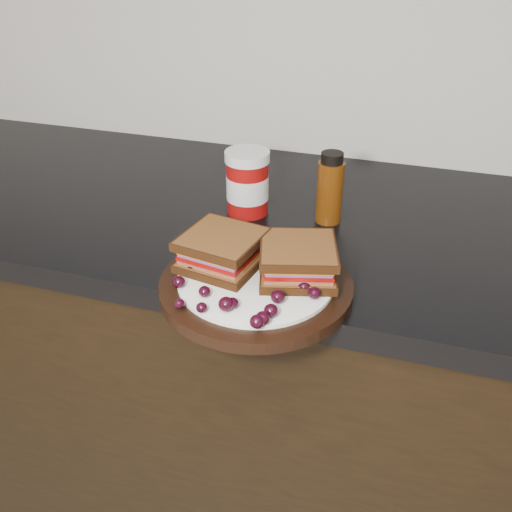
{
  "coord_description": "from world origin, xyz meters",
  "views": [
    {
      "loc": [
        0.28,
        0.79,
        1.38
      ],
      "look_at": [
        0.08,
        1.44,
        0.96
      ],
      "focal_mm": 40.0,
      "sensor_mm": 36.0,
      "label": 1
    }
  ],
  "objects_px": {
    "condiment_jar": "(247,183)",
    "plate": "(256,286)",
    "oil_bottle": "(330,188)",
    "sandwich_left": "(222,250)"
  },
  "relations": [
    {
      "from": "condiment_jar",
      "to": "plate",
      "type": "bearing_deg",
      "value": -69.13
    },
    {
      "from": "sandwich_left",
      "to": "oil_bottle",
      "type": "xyz_separation_m",
      "value": [
        0.11,
        0.23,
        0.01
      ]
    },
    {
      "from": "sandwich_left",
      "to": "oil_bottle",
      "type": "relative_size",
      "value": 0.86
    },
    {
      "from": "plate",
      "to": "sandwich_left",
      "type": "height_order",
      "value": "sandwich_left"
    },
    {
      "from": "plate",
      "to": "oil_bottle",
      "type": "bearing_deg",
      "value": 77.35
    },
    {
      "from": "plate",
      "to": "condiment_jar",
      "type": "xyz_separation_m",
      "value": [
        -0.09,
        0.24,
        0.05
      ]
    },
    {
      "from": "plate",
      "to": "condiment_jar",
      "type": "height_order",
      "value": "condiment_jar"
    },
    {
      "from": "sandwich_left",
      "to": "condiment_jar",
      "type": "bearing_deg",
      "value": 108.52
    },
    {
      "from": "sandwich_left",
      "to": "oil_bottle",
      "type": "bearing_deg",
      "value": 73.75
    },
    {
      "from": "oil_bottle",
      "to": "condiment_jar",
      "type": "bearing_deg",
      "value": -175.91
    }
  ]
}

